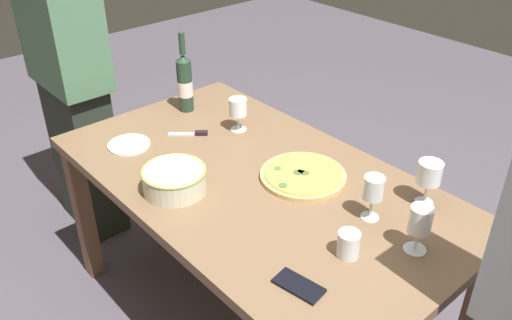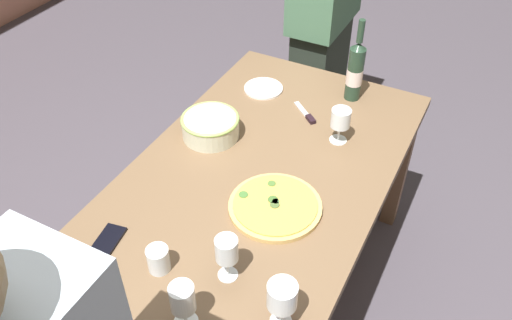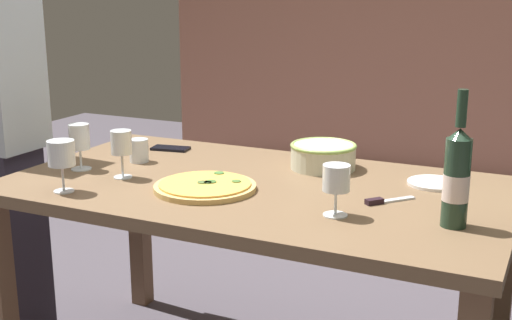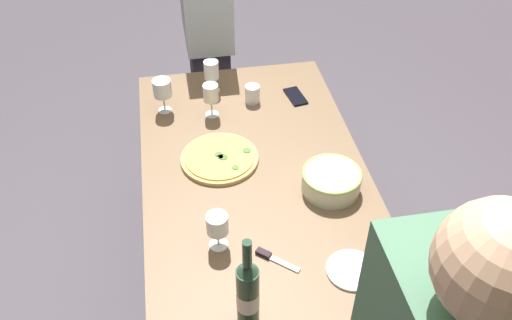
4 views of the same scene
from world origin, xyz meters
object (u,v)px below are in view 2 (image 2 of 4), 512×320
wine_glass_far_left (341,120)px  cup_amber (158,259)px  wine_bottle (355,70)px  side_plate (263,88)px  pizza (275,206)px  serving_bowl (210,126)px  wine_glass_near_pizza (227,251)px  wine_glass_by_bottle (282,297)px  dining_table (256,194)px  cell_phone (107,242)px  wine_glass_far_right (183,300)px  pizza_knife (307,115)px  person_host (323,19)px

wine_glass_far_left → cup_amber: wine_glass_far_left is taller
wine_bottle → side_plate: (-0.12, 0.37, -0.13)m
pizza → serving_bowl: bearing=58.6°
wine_glass_near_pizza → wine_glass_by_bottle: size_ratio=0.98×
dining_table → cell_phone: cell_phone is taller
dining_table → wine_glass_by_bottle: wine_glass_by_bottle is taller
side_plate → cell_phone: (-1.02, 0.05, 0.00)m
serving_bowl → cup_amber: bearing=-162.6°
wine_glass_by_bottle → side_plate: (1.02, 0.57, -0.11)m
serving_bowl → wine_glass_far_right: wine_glass_far_right is taller
wine_bottle → cell_phone: 1.22m
wine_glass_far_left → pizza_knife: (0.09, 0.17, -0.09)m
serving_bowl → wine_glass_near_pizza: wine_glass_near_pizza is taller
wine_glass_far_left → wine_glass_far_right: 0.96m
cup_amber → side_plate: (1.02, 0.16, -0.04)m
wine_glass_near_pizza → wine_glass_by_bottle: bearing=-108.5°
dining_table → person_host: bearing=9.8°
wine_glass_far_left → cell_phone: (-0.83, 0.47, -0.10)m
wine_bottle → dining_table: bearing=167.9°
wine_bottle → wine_glass_far_right: 1.27m
person_host → cup_amber: bearing=-5.5°
wine_glass_near_pizza → cell_phone: wine_glass_near_pizza is taller
wine_glass_far_left → person_host: 0.88m
dining_table → wine_bottle: wine_bottle is taller
wine_bottle → wine_glass_by_bottle: (-1.14, -0.20, -0.02)m
wine_glass_by_bottle → cup_amber: bearing=90.3°
side_plate → pizza_knife: pizza_knife is taller
side_plate → pizza_knife: size_ratio=1.23×
wine_bottle → person_host: 0.58m
dining_table → serving_bowl: bearing=64.0°
wine_glass_near_pizza → person_host: size_ratio=0.10×
pizza → wine_bottle: size_ratio=0.88×
wine_glass_by_bottle → wine_glass_far_right: size_ratio=1.01×
cell_phone → pizza_knife: pizza_knife is taller
cell_phone → pizza_knife: size_ratio=1.03×
pizza_knife → wine_glass_far_right: bearing=-175.5°
dining_table → wine_glass_far_right: size_ratio=10.00×
person_host → side_plate: bearing=-13.5°
wine_glass_far_left → wine_glass_far_right: (-0.96, 0.09, 0.01)m
cell_phone → cup_amber: bearing=-10.2°
wine_glass_by_bottle → wine_glass_far_right: (-0.12, 0.23, -0.01)m
person_host → serving_bowl: bearing=-14.2°
serving_bowl → wine_glass_by_bottle: (-0.63, -0.61, 0.07)m
cup_amber → pizza_knife: 0.93m
dining_table → pizza_knife: 0.44m
wine_glass_far_right → cell_phone: size_ratio=1.11×
pizza → wine_bottle: bearing=-0.5°
cup_amber → side_plate: bearing=8.9°
dining_table → wine_glass_near_pizza: size_ratio=10.02×
wine_glass_by_bottle → cup_amber: wine_glass_by_bottle is taller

